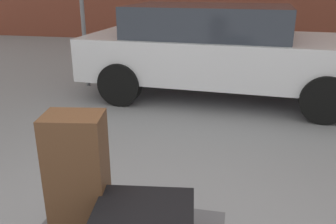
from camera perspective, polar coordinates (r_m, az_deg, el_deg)
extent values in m
cube|color=#51331E|center=(2.18, -14.27, -9.30)|extent=(0.37, 0.30, 0.72)
cube|color=silver|center=(5.74, 8.87, 8.73)|extent=(4.40, 2.05, 0.64)
cube|color=#2D333D|center=(5.70, 6.59, 14.34)|extent=(2.50, 1.72, 0.46)
cylinder|color=black|center=(6.66, 21.85, 6.27)|extent=(0.65, 0.26, 0.64)
cylinder|color=black|center=(5.03, 23.77, 1.88)|extent=(0.65, 0.26, 0.64)
cylinder|color=black|center=(6.91, -2.32, 8.13)|extent=(0.65, 0.26, 0.64)
cylinder|color=black|center=(5.35, -7.69, 4.45)|extent=(0.65, 0.26, 0.64)
cylinder|color=slate|center=(6.37, -13.51, 14.97)|extent=(0.07, 0.07, 2.48)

